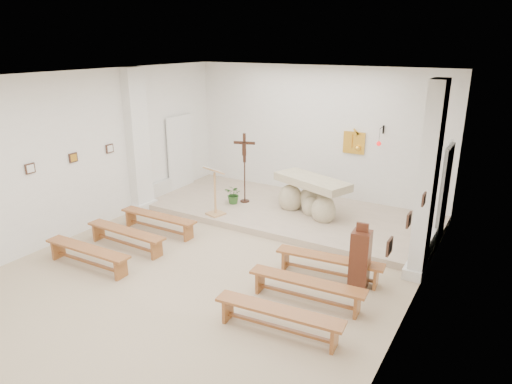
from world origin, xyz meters
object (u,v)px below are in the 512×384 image
Objects in this scene: bench_right_front at (329,262)px; bench_left_second at (126,235)px; bench_left_front at (158,219)px; altar at (311,198)px; crucifix_stand at (244,163)px; bench_left_third at (87,253)px; bench_right_third at (279,315)px; lectern at (214,191)px; bench_right_second at (307,286)px; donation_pedestal at (360,259)px.

bench_right_front is 1.01× the size of bench_left_second.
altar is at bearing 43.25° from bench_left_front.
altar is 1.89m from crucifix_stand.
bench_left_third is (-4.04, -1.94, 0.00)m from bench_right_front.
bench_right_third is at bearing -71.94° from crucifix_stand.
bench_left_second and bench_left_third have the same top height.
lectern reaches higher than bench_left_third.
bench_left_front is (-2.57, -2.46, -0.21)m from altar.
crucifix_stand reaches higher than bench_right_second.
donation_pedestal is at bearing -0.54° from bench_left_front.
bench_left_second is (-0.80, -3.32, -0.87)m from crucifix_stand.
bench_right_front is (1.47, -2.46, -0.21)m from altar.
bench_left_second is (-2.57, -3.42, -0.21)m from altar.
bench_left_third is at bearing -100.28° from altar.
altar is 1.14× the size of crucifix_stand.
bench_left_front is at bearing 149.19° from bench_right_third.
donation_pedestal is at bearing 68.70° from bench_right_third.
bench_right_second is 0.97m from bench_right_third.
bench_left_second and bench_right_third have the same top height.
bench_left_second is at bearing -172.46° from bench_right_front.
bench_right_front is 1.01× the size of bench_left_third.
lectern is 0.62× the size of bench_left_third.
bench_right_front is at bearing -0.40° from bench_left_front.
bench_left_front is (-0.68, -1.21, -0.43)m from lectern.
lectern is at bearing 154.24° from bench_right_front.
bench_right_second is at bearing 12.15° from bench_left_third.
lectern is 2.32m from bench_left_second.
crucifix_stand is 0.91× the size of bench_left_second.
bench_right_third is at bearing -28.33° from lectern.
bench_left_front and bench_right_third have the same top height.
bench_left_front is at bearing 88.65° from bench_left_third.
altar is 1.03× the size of bench_right_second.
bench_right_third is (-0.56, -1.93, -0.21)m from donation_pedestal.
bench_left_third is (-4.60, -1.93, -0.21)m from donation_pedestal.
bench_left_front and bench_left_second have the same top height.
altar reaches higher than bench_left_front.
bench_right_second is at bearing -46.76° from altar.
crucifix_stand is at bearing 77.45° from bench_left_second.
bench_right_second is (0.00, -0.97, 0.00)m from bench_right_front.
donation_pedestal reaches higher than bench_right_third.
donation_pedestal is 4.70m from bench_left_second.
donation_pedestal is at bearing -50.86° from crucifix_stand.
altar reaches higher than bench_right_front.
crucifix_stand is 2.63m from bench_left_front.
bench_right_second is at bearing -95.96° from bench_right_front.
donation_pedestal reaches higher than bench_left_third.
bench_right_front is 0.97m from bench_right_second.
bench_left_second is (-4.04, -0.97, 0.00)m from bench_right_front.
bench_left_third is (-0.80, -4.29, -0.87)m from crucifix_stand.
bench_left_front is 4.15m from bench_right_second.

